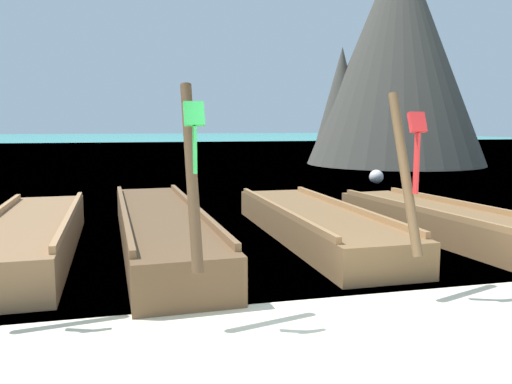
{
  "coord_description": "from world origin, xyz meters",
  "views": [
    {
      "loc": [
        -1.88,
        -3.81,
        2.08
      ],
      "look_at": [
        0.0,
        3.82,
        1.05
      ],
      "focal_mm": 36.14,
      "sensor_mm": 36.0,
      "label": 1
    }
  ],
  "objects_px": {
    "longtail_boat_green_ribbon": "(161,228)",
    "longtail_boat_red_ribbon": "(314,224)",
    "longtail_boat_blue_ribbon": "(452,225)",
    "karst_rock": "(394,55)",
    "mooring_buoy_near": "(376,177)",
    "longtail_boat_yellow_ribbon": "(32,237)"
  },
  "relations": [
    {
      "from": "longtail_boat_green_ribbon",
      "to": "longtail_boat_blue_ribbon",
      "type": "relative_size",
      "value": 1.14
    },
    {
      "from": "longtail_boat_blue_ribbon",
      "to": "mooring_buoy_near",
      "type": "distance_m",
      "value": 9.0
    },
    {
      "from": "longtail_boat_yellow_ribbon",
      "to": "longtail_boat_red_ribbon",
      "type": "xyz_separation_m",
      "value": [
        4.79,
        0.12,
        -0.03
      ]
    },
    {
      "from": "longtail_boat_green_ribbon",
      "to": "longtail_boat_red_ribbon",
      "type": "relative_size",
      "value": 1.13
    },
    {
      "from": "longtail_boat_green_ribbon",
      "to": "karst_rock",
      "type": "xyz_separation_m",
      "value": [
        13.1,
        16.15,
        5.35
      ]
    },
    {
      "from": "longtail_boat_green_ribbon",
      "to": "karst_rock",
      "type": "distance_m",
      "value": 21.47
    },
    {
      "from": "mooring_buoy_near",
      "to": "karst_rock",
      "type": "bearing_deg",
      "value": 58.74
    },
    {
      "from": "longtail_boat_green_ribbon",
      "to": "karst_rock",
      "type": "bearing_deg",
      "value": 50.95
    },
    {
      "from": "longtail_boat_green_ribbon",
      "to": "mooring_buoy_near",
      "type": "distance_m",
      "value": 11.14
    },
    {
      "from": "longtail_boat_yellow_ribbon",
      "to": "longtail_boat_green_ribbon",
      "type": "bearing_deg",
      "value": 5.89
    },
    {
      "from": "karst_rock",
      "to": "mooring_buoy_near",
      "type": "height_order",
      "value": "karst_rock"
    },
    {
      "from": "longtail_boat_yellow_ribbon",
      "to": "mooring_buoy_near",
      "type": "distance_m",
      "value": 12.8
    },
    {
      "from": "longtail_boat_blue_ribbon",
      "to": "karst_rock",
      "type": "bearing_deg",
      "value": 64.88
    },
    {
      "from": "longtail_boat_yellow_ribbon",
      "to": "mooring_buoy_near",
      "type": "xyz_separation_m",
      "value": [
        10.03,
        7.96,
        -0.06
      ]
    },
    {
      "from": "longtail_boat_blue_ribbon",
      "to": "mooring_buoy_near",
      "type": "xyz_separation_m",
      "value": [
        2.84,
        8.54,
        -0.03
      ]
    },
    {
      "from": "longtail_boat_red_ribbon",
      "to": "mooring_buoy_near",
      "type": "distance_m",
      "value": 9.43
    },
    {
      "from": "longtail_boat_green_ribbon",
      "to": "longtail_boat_yellow_ribbon",
      "type": "bearing_deg",
      "value": -174.11
    },
    {
      "from": "longtail_boat_yellow_ribbon",
      "to": "longtail_boat_blue_ribbon",
      "type": "height_order",
      "value": "longtail_boat_yellow_ribbon"
    },
    {
      "from": "longtail_boat_green_ribbon",
      "to": "longtail_boat_blue_ribbon",
      "type": "bearing_deg",
      "value": -8.72
    },
    {
      "from": "longtail_boat_red_ribbon",
      "to": "karst_rock",
      "type": "distance_m",
      "value": 19.99
    },
    {
      "from": "longtail_boat_green_ribbon",
      "to": "longtail_boat_red_ribbon",
      "type": "height_order",
      "value": "longtail_boat_green_ribbon"
    },
    {
      "from": "longtail_boat_yellow_ribbon",
      "to": "longtail_boat_red_ribbon",
      "type": "relative_size",
      "value": 0.92
    }
  ]
}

